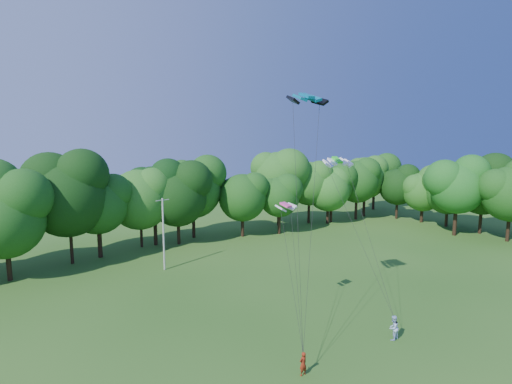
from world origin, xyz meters
TOP-DOWN VIEW (x-y plane):
  - ground at (0.00, 0.00)m, footprint 160.00×160.00m
  - utility_pole at (-3.01, 27.27)m, footprint 1.63×0.34m
  - kite_flyer_left at (-3.59, 3.08)m, footprint 0.58×0.40m
  - kite_flyer_right at (4.89, 2.61)m, footprint 0.96×0.78m
  - kite_teal at (0.73, 7.97)m, footprint 3.11×1.70m
  - kite_green at (6.57, 10.34)m, footprint 2.76×1.72m
  - kite_pink at (0.36, 9.80)m, footprint 1.91×1.15m
  - tree_back_center at (0.02, 37.93)m, footprint 8.37×8.37m
  - tree_back_east at (29.68, 34.30)m, footprint 7.99×7.99m
  - tree_flank_east at (39.51, 17.11)m, footprint 8.52×8.52m

SIDE VIEW (x-z plane):
  - ground at x=0.00m, z-range 0.00..0.00m
  - kite_flyer_left at x=-3.59m, z-range 0.00..1.55m
  - kite_flyer_right at x=4.89m, z-range 0.00..1.86m
  - utility_pole at x=-3.01m, z-range 0.12..8.31m
  - tree_back_east at x=29.68m, z-range 1.45..13.07m
  - tree_back_center at x=0.02m, z-range 1.52..13.68m
  - tree_flank_east at x=39.51m, z-range 1.54..13.92m
  - kite_pink at x=0.36m, z-range 9.42..9.78m
  - kite_green at x=6.57m, z-range 12.64..13.23m
  - kite_teal at x=0.73m, z-range 17.66..18.21m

